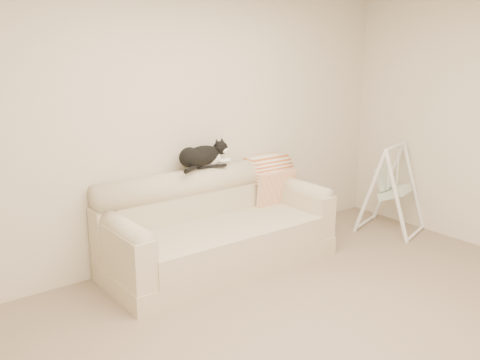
# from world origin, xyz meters

# --- Properties ---
(ground_plane) EXTENTS (5.00, 5.00, 0.00)m
(ground_plane) POSITION_xyz_m (0.00, 0.00, 0.00)
(ground_plane) COLOR #7B6551
(ground_plane) RESTS_ON ground
(room_shell) EXTENTS (5.04, 4.04, 2.60)m
(room_shell) POSITION_xyz_m (0.00, 0.00, 1.53)
(room_shell) COLOR beige
(room_shell) RESTS_ON ground
(sofa) EXTENTS (2.20, 0.93, 0.90)m
(sofa) POSITION_xyz_m (0.04, 1.62, 0.35)
(sofa) COLOR beige
(sofa) RESTS_ON ground
(remote_a) EXTENTS (0.18, 0.05, 0.03)m
(remote_a) POSITION_xyz_m (0.10, 1.84, 0.91)
(remote_a) COLOR black
(remote_a) RESTS_ON sofa
(remote_b) EXTENTS (0.18, 0.11, 0.02)m
(remote_b) POSITION_xyz_m (0.21, 1.81, 0.91)
(remote_b) COLOR black
(remote_b) RESTS_ON sofa
(tuxedo_cat) EXTENTS (0.64, 0.37, 0.26)m
(tuxedo_cat) POSITION_xyz_m (0.06, 1.85, 1.02)
(tuxedo_cat) COLOR black
(tuxedo_cat) RESTS_ON sofa
(throw_blanket) EXTENTS (0.48, 0.38, 0.58)m
(throw_blanket) POSITION_xyz_m (0.88, 1.84, 0.72)
(throw_blanket) COLOR #C2521C
(throw_blanket) RESTS_ON sofa
(baby_swing) EXTENTS (0.76, 0.79, 0.99)m
(baby_swing) POSITION_xyz_m (2.15, 1.21, 0.49)
(baby_swing) COLOR white
(baby_swing) RESTS_ON ground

